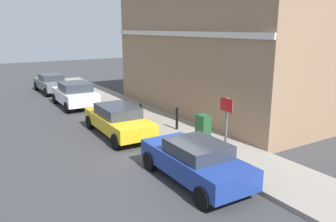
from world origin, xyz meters
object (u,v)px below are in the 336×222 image
utility_cabinet (203,130)px  bollard_far_kerb (141,113)px  car_grey (52,83)px  car_white (75,94)px  street_sign (226,121)px  car_blue (195,160)px  bollard_near_cabinet (177,118)px  car_yellow (118,120)px

utility_cabinet → bollard_far_kerb: size_ratio=1.11×
car_grey → bollard_far_kerb: 11.60m
car_white → utility_cabinet: bearing=-166.0°
bollard_far_kerb → street_sign: bearing=-87.8°
car_blue → bollard_near_cabinet: bearing=-26.4°
street_sign → bollard_near_cabinet: bearing=79.5°
car_grey → bollard_near_cabinet: car_grey is taller
car_white → bollard_far_kerb: bearing=-166.3°
car_yellow → bollard_near_cabinet: size_ratio=4.26×
utility_cabinet → bollard_near_cabinet: bearing=87.2°
car_grey → utility_cabinet: car_grey is taller
car_white → car_grey: bearing=1.7°
car_white → bollard_far_kerb: car_white is taller
car_yellow → car_white: bearing=0.7°
street_sign → car_blue: bearing=-166.1°
utility_cabinet → bollard_near_cabinet: (0.10, 2.07, 0.02)m
bollard_far_kerb → bollard_near_cabinet: bearing=-58.3°
car_blue → street_sign: bearing=-75.4°
car_grey → utility_cabinet: bearing=-172.7°
bollard_near_cabinet → car_white: bearing=107.3°
bollard_far_kerb → car_white: bearing=103.0°
car_blue → car_yellow: (-0.12, 5.59, 0.01)m
street_sign → car_yellow: bearing=107.7°
bollard_far_kerb → street_sign: (0.22, -5.78, 0.96)m
bollard_far_kerb → utility_cabinet: bearing=-76.3°
car_yellow → car_grey: same height
car_yellow → car_white: 6.59m
car_white → street_sign: street_sign is taller
car_yellow → utility_cabinet: 3.89m
utility_cabinet → street_sign: 2.41m
car_yellow → utility_cabinet: (2.34, -3.11, -0.04)m
bollard_near_cabinet → street_sign: 4.34m
car_white → car_grey: size_ratio=0.97×
car_blue → bollard_far_kerb: bearing=-11.5°
bollard_far_kerb → street_sign: street_sign is taller
car_white → utility_cabinet: 9.96m
car_white → car_grey: (-0.09, 5.50, -0.07)m
car_white → bollard_near_cabinet: car_white is taller
car_white → street_sign: 11.93m
utility_cabinet → bollard_far_kerb: 3.79m
car_grey → street_sign: street_sign is taller
car_blue → street_sign: street_sign is taller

